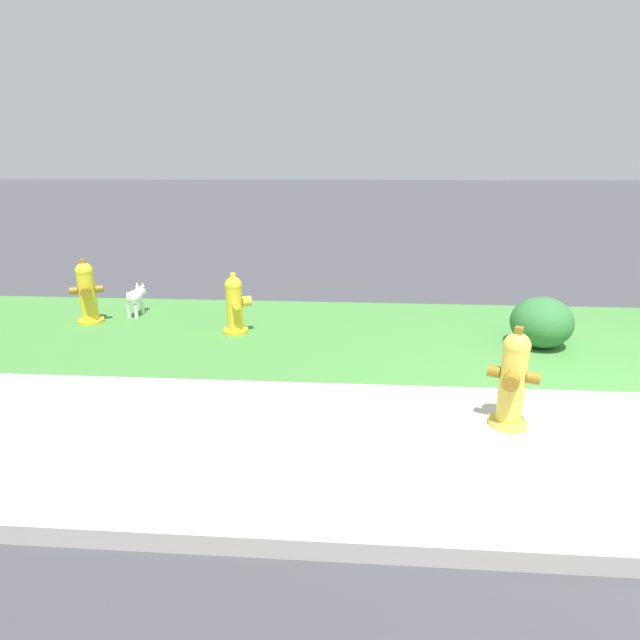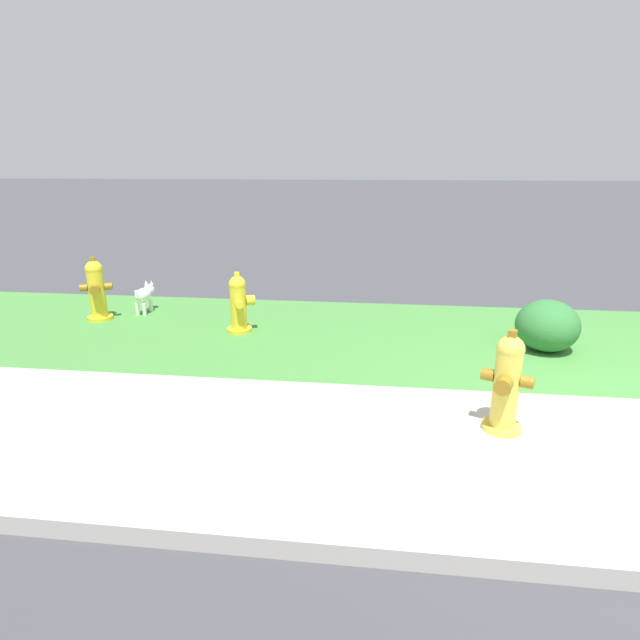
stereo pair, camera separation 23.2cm
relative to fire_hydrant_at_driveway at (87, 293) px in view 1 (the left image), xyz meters
The scene contains 6 objects.
grass_verge 5.89m from the fire_hydrant_at_driveway, ahead, with size 18.00×2.80×0.01m, color #47893D.
fire_hydrant_at_driveway is the anchor object (origin of this frame).
fire_hydrant_across_street 5.03m from the fire_hydrant_at_driveway, 26.84° to the right, with size 0.37×0.35×0.80m.
fire_hydrant_near_corner 1.93m from the fire_hydrant_at_driveway, ahead, with size 0.35×0.38×0.72m.
small_white_dog 0.59m from the fire_hydrant_at_driveway, 40.24° to the left, with size 0.18×0.45×0.41m.
shrub_bush_near_lamp 5.35m from the fire_hydrant_at_driveway, ahead, with size 0.65×0.65×0.55m.
Camera 1 is at (-2.58, -3.17, 1.92)m, focal length 28.00 mm.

